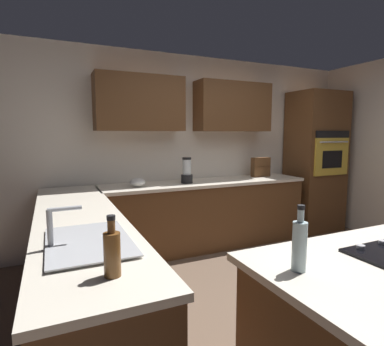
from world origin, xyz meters
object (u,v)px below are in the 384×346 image
(sink_unit, at_px, (87,241))
(blender, at_px, (187,172))
(spice_rack, at_px, (261,167))
(oil_bottle, at_px, (299,244))
(dish_soap_bottle, at_px, (112,252))
(wall_oven, at_px, (315,162))
(mixing_bowl, at_px, (138,182))

(sink_unit, relative_size, blender, 2.11)
(blender, xyz_separation_m, spice_rack, (-1.25, -0.12, 0.00))
(oil_bottle, bearing_deg, dish_soap_bottle, -20.61)
(wall_oven, distance_m, dish_soap_bottle, 4.32)
(spice_rack, bearing_deg, dish_soap_bottle, 42.88)
(wall_oven, relative_size, sink_unit, 3.11)
(wall_oven, xyz_separation_m, spice_rack, (1.00, -0.08, -0.05))
(spice_rack, height_order, dish_soap_bottle, spice_rack)
(wall_oven, distance_m, spice_rack, 1.00)
(spice_rack, distance_m, dish_soap_bottle, 3.58)
(wall_oven, relative_size, oil_bottle, 6.98)
(sink_unit, bearing_deg, blender, -127.88)
(dish_soap_bottle, relative_size, oil_bottle, 0.89)
(wall_oven, relative_size, blender, 6.56)
(wall_oven, xyz_separation_m, oil_bottle, (2.82, 2.65, -0.06))
(wall_oven, height_order, oil_bottle, wall_oven)
(dish_soap_bottle, xyz_separation_m, oil_bottle, (-0.80, 0.30, 0.02))
(mixing_bowl, height_order, oil_bottle, oil_bottle)
(wall_oven, xyz_separation_m, sink_unit, (3.68, 1.87, -0.17))
(spice_rack, xyz_separation_m, oil_bottle, (1.82, 2.73, -0.02))
(mixing_bowl, xyz_separation_m, dish_soap_bottle, (0.72, 2.32, 0.06))
(oil_bottle, bearing_deg, mixing_bowl, -88.26)
(wall_oven, relative_size, dish_soap_bottle, 7.80)
(wall_oven, distance_m, blender, 2.25)
(blender, bearing_deg, wall_oven, -179.16)
(blender, bearing_deg, spice_rack, -174.66)
(blender, height_order, mixing_bowl, blender)
(blender, xyz_separation_m, dish_soap_bottle, (1.37, 2.32, -0.03))
(mixing_bowl, relative_size, oil_bottle, 0.60)
(mixing_bowl, xyz_separation_m, spice_rack, (-1.90, -0.12, 0.09))
(wall_oven, relative_size, spice_rack, 7.59)
(wall_oven, height_order, sink_unit, wall_oven)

